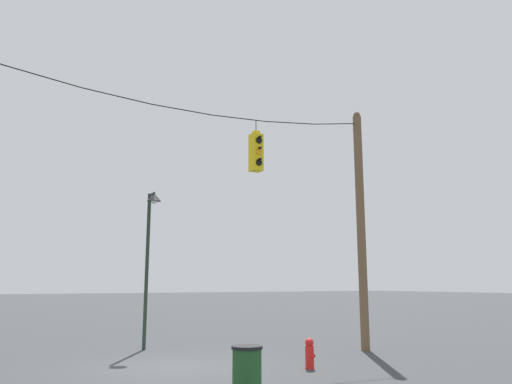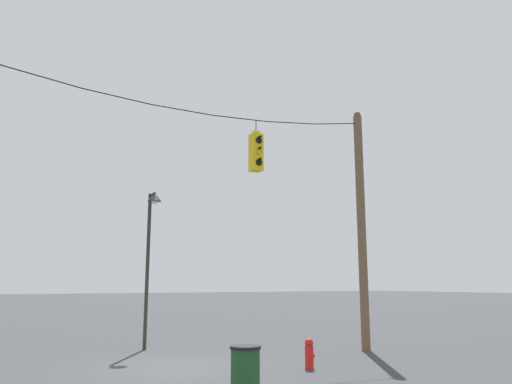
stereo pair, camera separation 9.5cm
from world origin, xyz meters
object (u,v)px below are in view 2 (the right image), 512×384
object	(u,v)px
street_lamp	(151,235)
fire_hydrant	(309,353)
traffic_light_near_right_pole	(256,152)
utility_pole_right	(361,226)
trash_bin	(245,372)

from	to	relation	value
street_lamp	fire_hydrant	xyz separation A→B (m)	(2.56, -5.37, -3.33)
fire_hydrant	traffic_light_near_right_pole	bearing A→B (deg)	103.01
utility_pole_right	fire_hydrant	bearing A→B (deg)	-151.33
traffic_light_near_right_pole	street_lamp	size ratio (longest dim) A/B	0.31
utility_pole_right	fire_hydrant	world-z (taller)	utility_pole_right
utility_pole_right	trash_bin	distance (m)	8.42
fire_hydrant	trash_bin	world-z (taller)	trash_bin
traffic_light_near_right_pole	street_lamp	distance (m)	4.64
trash_bin	traffic_light_near_right_pole	bearing A→B (deg)	58.42
street_lamp	utility_pole_right	bearing A→B (deg)	-29.11
street_lamp	trash_bin	world-z (taller)	street_lamp
utility_pole_right	traffic_light_near_right_pole	bearing A→B (deg)	-179.89
trash_bin	street_lamp	bearing A→B (deg)	87.18
traffic_light_near_right_pole	trash_bin	xyz separation A→B (m)	(-2.47, -4.02, -5.55)
utility_pole_right	street_lamp	bearing A→B (deg)	150.89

